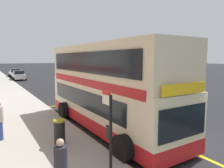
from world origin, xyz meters
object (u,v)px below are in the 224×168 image
Objects in this scene: parked_car_white_across at (15,73)px; bus_stop_sign at (109,126)px; litter_bin at (60,132)px; parked_car_white_kerbside at (19,75)px; double_decker_bus at (106,89)px; pedestrian_further_back at (61,166)px; parked_car_navy_ahead at (89,83)px.

bus_stop_sign is at bearing -91.64° from parked_car_white_across.
parked_car_white_kerbside is at bearing 85.21° from litter_bin.
double_decker_bus is 6.51× the size of pedestrian_further_back.
bus_stop_sign is 0.61× the size of parked_car_navy_ahead.
double_decker_bus is at bearing -88.22° from parked_car_white_across.
parked_car_white_across is (0.19, 6.45, 0.00)m from parked_car_white_kerbside.
parked_car_white_across is 2.71× the size of pedestrian_further_back.
parked_car_navy_ahead and parked_car_white_across have the same top height.
bus_stop_sign is at bearing -77.30° from litter_bin.
bus_stop_sign is (-2.33, -4.19, -0.40)m from double_decker_bus.
parked_car_navy_ahead is 23.07m from parked_car_white_across.
parked_car_white_across is (2.07, 39.57, -0.86)m from bus_stop_sign.
double_decker_bus is at bearing 48.52° from pedestrian_further_back.
parked_car_navy_ahead is 3.90× the size of litter_bin.
parked_car_navy_ahead is at bearing 66.55° from bus_stop_sign.
parked_car_white_kerbside is at bearing 84.02° from pedestrian_further_back.
double_decker_bus reaches higher than parked_car_white_across.
parked_car_white_across reaches higher than litter_bin.
pedestrian_further_back is 3.34m from litter_bin.
parked_car_white_kerbside is (-5.55, 16.00, 0.00)m from parked_car_navy_ahead.
parked_car_navy_ahead is 16.93m from parked_car_white_kerbside.
litter_bin is (-8.08, -14.24, -0.12)m from parked_car_navy_ahead.
parked_car_white_kerbside is at bearing -69.58° from parked_car_navy_ahead.
bus_stop_sign is 39.63m from parked_car_white_across.
double_decker_bus is 2.40× the size of parked_car_white_across.
parked_car_white_across is at bearing -75.29° from parked_car_navy_ahead.
bus_stop_sign is 33.19m from parked_car_white_kerbside.
bus_stop_sign is 1.78m from pedestrian_further_back.
parked_car_white_kerbside is at bearing -90.37° from parked_car_white_across.
pedestrian_further_back reaches higher than parked_car_white_across.
pedestrian_further_back reaches higher than parked_car_white_kerbside.
double_decker_bus is 35.41m from parked_car_white_across.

